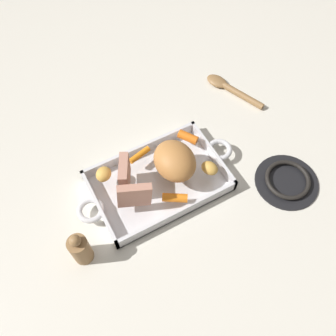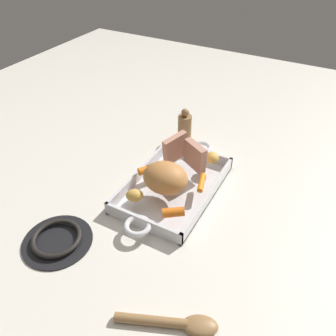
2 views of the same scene
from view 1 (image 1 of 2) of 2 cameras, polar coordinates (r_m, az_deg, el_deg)
name	(u,v)px [view 1 (image 1 of 2)]	position (r m, az deg, el deg)	size (l,w,h in m)	color
ground_plane	(158,184)	(0.97, -1.49, -2.49)	(2.30, 2.30, 0.00)	silver
roasting_dish	(158,182)	(0.96, -1.51, -2.15)	(0.45, 0.22, 0.04)	silver
pork_roast	(174,160)	(0.92, 1.01, 1.18)	(0.12, 0.10, 0.08)	#B9783D
roast_slice_outer	(134,196)	(0.87, -5.27, -4.29)	(0.02, 0.08, 0.08)	tan
roast_slice_thick	(125,174)	(0.90, -6.78, -0.91)	(0.02, 0.08, 0.08)	tan
baby_carrot_long	(175,198)	(0.90, 1.09, -4.65)	(0.02, 0.02, 0.06)	orange
baby_carrot_short	(140,155)	(0.97, -4.45, 2.06)	(0.02, 0.02, 0.06)	orange
baby_carrot_center_right	(188,137)	(0.99, 3.11, 4.83)	(0.02, 0.02, 0.05)	orange
potato_golden_large	(104,174)	(0.94, -10.00, -0.95)	(0.04, 0.04, 0.03)	gold
potato_near_roast	(210,168)	(0.94, 6.50, -0.01)	(0.05, 0.03, 0.03)	gold
stove_burner_rear	(287,181)	(1.02, 18.05, -1.89)	(0.17, 0.17, 0.02)	black
serving_spoon	(229,88)	(1.18, 9.48, 12.20)	(0.11, 0.20, 0.02)	olive
pepper_mill	(80,249)	(0.87, -13.51, -12.16)	(0.05, 0.05, 0.12)	olive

